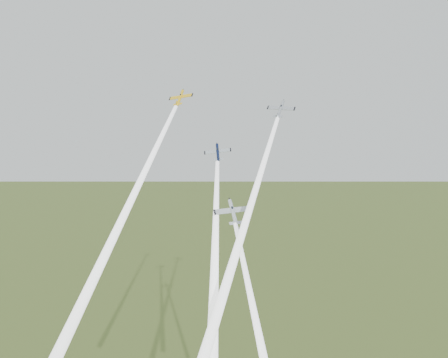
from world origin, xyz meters
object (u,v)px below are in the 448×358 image
plane_silver_right (280,109)px  plane_silver_low (233,212)px  plane_navy (218,152)px  plane_yellow (180,98)px

plane_silver_right → plane_silver_low: (-9.23, -12.91, -23.30)m
plane_silver_right → plane_silver_low: size_ratio=0.82×
plane_navy → plane_silver_right: plane_silver_right is taller
plane_silver_low → plane_silver_right: bearing=29.8°
plane_navy → plane_silver_low: 19.36m
plane_navy → plane_silver_right: bearing=-11.2°
plane_yellow → plane_silver_right: 25.03m
plane_yellow → plane_silver_low: size_ratio=0.78×
plane_yellow → plane_silver_low: plane_yellow is taller
plane_silver_right → plane_yellow: bearing=-167.4°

